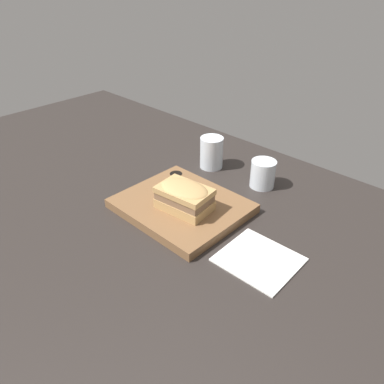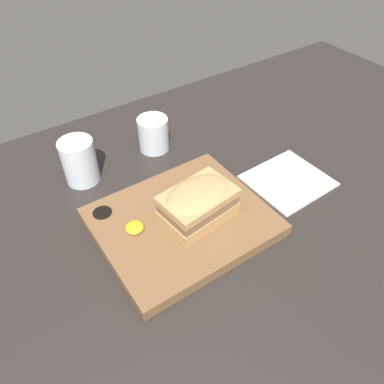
{
  "view_description": "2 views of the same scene",
  "coord_description": "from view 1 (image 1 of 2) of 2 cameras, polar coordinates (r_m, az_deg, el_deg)",
  "views": [
    {
      "loc": [
        62.3,
        -52.68,
        57.32
      ],
      "look_at": [
        7.98,
        4.02,
        8.21
      ],
      "focal_mm": 35.0,
      "sensor_mm": 36.0,
      "label": 1
    },
    {
      "loc": [
        -19.78,
        -36.87,
        54.94
      ],
      "look_at": [
        7.81,
        3.74,
        8.86
      ],
      "focal_mm": 35.0,
      "sensor_mm": 36.0,
      "label": 2
    }
  ],
  "objects": [
    {
      "name": "dining_table",
      "position": [
        0.99,
        -4.95,
        -2.73
      ],
      "size": [
        192.67,
        99.22,
        2.0
      ],
      "color": "#282321",
      "rests_on": "ground"
    },
    {
      "name": "serving_board",
      "position": [
        0.97,
        -1.6,
        -2.08
      ],
      "size": [
        30.62,
        25.96,
        2.43
      ],
      "color": "brown",
      "rests_on": "dining_table"
    },
    {
      "name": "sandwich",
      "position": [
        0.91,
        -1.17,
        -0.59
      ],
      "size": [
        13.99,
        10.09,
        6.82
      ],
      "rotation": [
        0.0,
        0.0,
        0.12
      ],
      "color": "tan",
      "rests_on": "serving_board"
    },
    {
      "name": "mustard_dollop",
      "position": [
        1.02,
        -4.15,
        1.12
      ],
      "size": [
        3.32,
        3.32,
        1.33
      ],
      "color": "gold",
      "rests_on": "serving_board"
    },
    {
      "name": "water_glass",
      "position": [
        1.16,
        2.99,
        5.75
      ],
      "size": [
        7.09,
        7.09,
        9.7
      ],
      "color": "silver",
      "rests_on": "dining_table"
    },
    {
      "name": "wine_glass",
      "position": [
        1.07,
        10.72,
        2.54
      ],
      "size": [
        7.01,
        7.01,
        7.87
      ],
      "color": "silver",
      "rests_on": "dining_table"
    },
    {
      "name": "napkin",
      "position": [
        0.83,
        10.14,
        -10.09
      ],
      "size": [
        16.32,
        15.0,
        0.4
      ],
      "rotation": [
        0.0,
        0.0,
        0.03
      ],
      "color": "white",
      "rests_on": "dining_table"
    }
  ]
}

